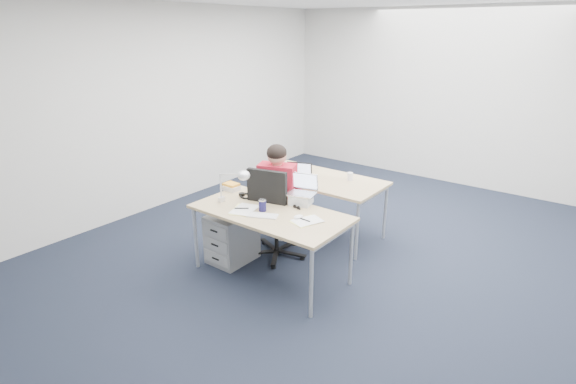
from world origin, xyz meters
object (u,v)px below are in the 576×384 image
(seated_person, at_px, (281,198))
(far_cup, at_px, (350,177))
(water_bottle, at_px, (254,186))
(dark_laptop, at_px, (298,172))
(wireless_keyboard, at_px, (263,215))
(drawer_pedestal_far, at_px, (275,204))
(book_stack, at_px, (231,187))
(cordless_phone, at_px, (250,185))
(silver_laptop, at_px, (301,190))
(bear_figurine, at_px, (262,193))
(can_koozie, at_px, (263,205))
(desk_near, at_px, (270,215))
(computer_mouse, at_px, (298,217))
(drawer_pedestal_near, at_px, (232,237))
(sunglasses, at_px, (297,208))
(office_chair, at_px, (275,231))
(headphones, at_px, (247,195))
(desk_far, at_px, (319,181))
(desk_lamp, at_px, (229,185))

(seated_person, xyz_separation_m, far_cup, (0.43, 0.80, 0.13))
(water_bottle, bearing_deg, dark_laptop, 82.79)
(wireless_keyboard, bearing_deg, drawer_pedestal_far, 99.90)
(book_stack, relative_size, cordless_phone, 1.15)
(silver_laptop, bearing_deg, water_bottle, 175.49)
(bear_figurine, xyz_separation_m, book_stack, (-0.47, 0.01, -0.03))
(drawer_pedestal_far, distance_m, can_koozie, 1.44)
(far_cup, bearing_deg, water_bottle, -117.73)
(drawer_pedestal_far, bearing_deg, seated_person, -45.90)
(desk_near, relative_size, bear_figurine, 10.79)
(desk_near, height_order, computer_mouse, computer_mouse)
(drawer_pedestal_near, bearing_deg, sunglasses, 16.32)
(office_chair, relative_size, headphones, 5.12)
(sunglasses, distance_m, far_cup, 1.12)
(desk_far, xyz_separation_m, bear_figurine, (-0.07, -0.98, 0.12))
(desk_far, height_order, desk_lamp, desk_lamp)
(bear_figurine, xyz_separation_m, desk_lamp, (-0.17, -0.32, 0.14))
(wireless_keyboard, bearing_deg, computer_mouse, 3.20)
(computer_mouse, relative_size, water_bottle, 0.47)
(office_chair, relative_size, dark_laptop, 3.55)
(office_chair, distance_m, can_koozie, 0.65)
(water_bottle, height_order, sunglasses, water_bottle)
(bear_figurine, bearing_deg, far_cup, 49.90)
(headphones, xyz_separation_m, bear_figurine, (0.18, 0.05, 0.06))
(desk_near, height_order, water_bottle, water_bottle)
(office_chair, xyz_separation_m, silver_laptop, (0.36, -0.01, 0.58))
(drawer_pedestal_near, bearing_deg, wireless_keyboard, -14.15)
(drawer_pedestal_near, bearing_deg, office_chair, 47.53)
(sunglasses, bearing_deg, book_stack, -170.07)
(desk_lamp, bearing_deg, computer_mouse, -1.89)
(desk_near, xyz_separation_m, can_koozie, (-0.07, -0.04, 0.11))
(desk_near, distance_m, desk_far, 1.21)
(office_chair, bearing_deg, dark_laptop, 86.76)
(silver_laptop, height_order, headphones, silver_laptop)
(desk_near, height_order, cordless_phone, cordless_phone)
(drawer_pedestal_near, height_order, bear_figurine, bear_figurine)
(drawer_pedestal_near, xyz_separation_m, silver_laptop, (0.69, 0.35, 0.61))
(headphones, relative_size, water_bottle, 0.95)
(wireless_keyboard, distance_m, water_bottle, 0.60)
(bear_figurine, distance_m, sunglasses, 0.45)
(headphones, bearing_deg, far_cup, 53.65)
(computer_mouse, relative_size, headphones, 0.49)
(computer_mouse, bearing_deg, desk_near, -161.79)
(computer_mouse, bearing_deg, wireless_keyboard, -137.53)
(desk_lamp, bearing_deg, cordless_phone, 90.83)
(can_koozie, bearing_deg, bear_figurine, 130.48)
(far_cup, bearing_deg, cordless_phone, -123.44)
(can_koozie, distance_m, dark_laptop, 1.01)
(office_chair, relative_size, drawer_pedestal_near, 1.97)
(bear_figurine, bearing_deg, desk_near, -56.40)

